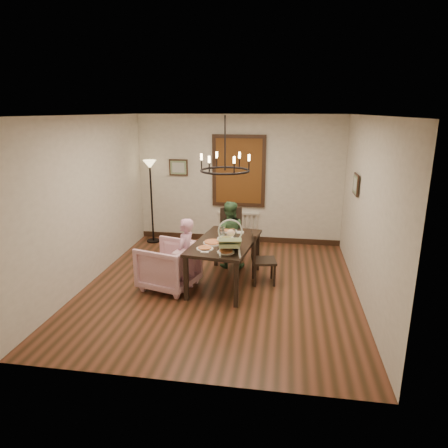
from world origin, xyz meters
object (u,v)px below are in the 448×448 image
(chair_right, at_px, (264,258))
(elderly_woman, at_px, (186,261))
(chair_far, at_px, (232,234))
(armchair, at_px, (168,265))
(dining_table, at_px, (225,246))
(baby_bouncer, at_px, (230,241))
(drinking_glass, at_px, (222,235))
(floor_lamp, at_px, (152,203))
(seated_man, at_px, (229,240))

(chair_right, relative_size, elderly_woman, 0.90)
(chair_far, relative_size, armchair, 1.17)
(dining_table, relative_size, baby_bouncer, 3.21)
(dining_table, height_order, armchair, armchair)
(drinking_glass, height_order, floor_lamp, floor_lamp)
(drinking_glass, bearing_deg, baby_bouncer, -71.34)
(chair_right, height_order, elderly_woman, elderly_woman)
(chair_far, distance_m, elderly_woman, 1.70)
(dining_table, xyz_separation_m, armchair, (-0.91, -0.29, -0.30))
(armchair, distance_m, drinking_glass, 1.04)
(floor_lamp, bearing_deg, elderly_woman, -60.03)
(armchair, height_order, elderly_woman, elderly_woman)
(dining_table, relative_size, armchair, 2.05)
(chair_right, distance_m, armchair, 1.62)
(chair_right, bearing_deg, baby_bouncer, 134.20)
(elderly_woman, bearing_deg, dining_table, 129.91)
(elderly_woman, bearing_deg, floor_lamp, -140.38)
(chair_far, xyz_separation_m, elderly_woman, (-0.54, -1.62, 0.01))
(dining_table, height_order, drinking_glass, drinking_glass)
(drinking_glass, relative_size, floor_lamp, 0.09)
(elderly_woman, bearing_deg, chair_far, 171.11)
(seated_man, height_order, baby_bouncer, baby_bouncer)
(armchair, bearing_deg, seated_man, 157.19)
(drinking_glass, bearing_deg, elderly_woman, -140.47)
(chair_far, xyz_separation_m, floor_lamp, (-1.91, 0.75, 0.40))
(elderly_woman, relative_size, drinking_glass, 6.54)
(seated_man, relative_size, floor_lamp, 0.58)
(chair_far, distance_m, seated_man, 0.47)
(baby_bouncer, bearing_deg, seated_man, 89.44)
(chair_far, distance_m, baby_bouncer, 1.88)
(dining_table, xyz_separation_m, elderly_woman, (-0.60, -0.35, -0.18))
(chair_far, bearing_deg, baby_bouncer, -97.89)
(armchair, bearing_deg, drinking_glass, 129.81)
(chair_far, bearing_deg, elderly_woman, -123.10)
(chair_right, relative_size, armchair, 1.07)
(chair_far, distance_m, chair_right, 1.32)
(chair_far, height_order, armchair, chair_far)
(baby_bouncer, distance_m, floor_lamp, 3.32)
(seated_man, bearing_deg, floor_lamp, -38.55)
(elderly_woman, height_order, floor_lamp, floor_lamp)
(elderly_woman, bearing_deg, chair_right, 121.38)
(dining_table, relative_size, elderly_woman, 1.73)
(chair_right, height_order, drinking_glass, drinking_glass)
(dining_table, height_order, elderly_woman, elderly_woman)
(dining_table, height_order, chair_far, chair_far)
(dining_table, relative_size, seated_man, 1.67)
(seated_man, xyz_separation_m, drinking_glass, (-0.01, -0.70, 0.32))
(dining_table, height_order, baby_bouncer, baby_bouncer)
(armchair, distance_m, seated_man, 1.39)
(chair_right, relative_size, seated_man, 0.87)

